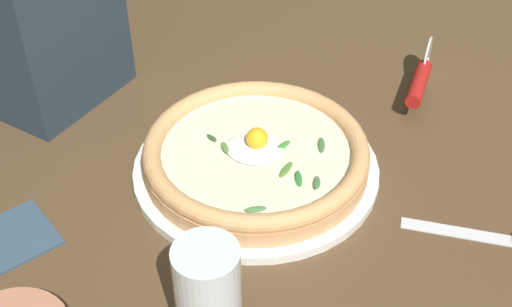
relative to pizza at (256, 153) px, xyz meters
name	(u,v)px	position (x,y,z in m)	size (l,w,h in m)	color
ground_plane	(286,199)	(-0.05, 0.02, -0.05)	(2.40, 2.40, 0.03)	brown
pizza_plate	(256,169)	(0.00, 0.00, -0.03)	(0.32, 0.32, 0.01)	white
pizza	(256,153)	(0.00, 0.00, 0.00)	(0.29, 0.29, 0.05)	tan
pizza_cutter	(421,77)	(-0.19, -0.23, 0.00)	(0.03, 0.16, 0.07)	silver
drinking_glass	(209,305)	(-0.02, 0.26, 0.02)	(0.06, 0.06, 0.13)	silver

